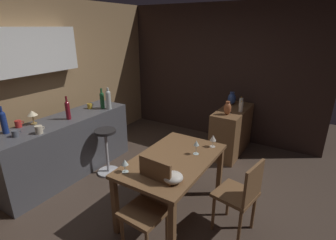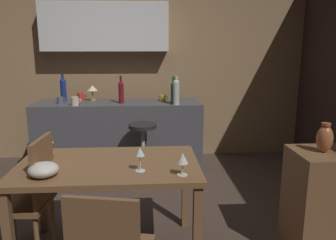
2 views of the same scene
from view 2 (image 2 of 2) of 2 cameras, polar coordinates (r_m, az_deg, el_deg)
name	(u,v)px [view 2 (image 2 of 2)]	position (r m, az deg, el deg)	size (l,w,h in m)	color
ground_plane	(121,227)	(3.17, -8.10, -17.77)	(9.00, 9.00, 0.00)	#47382D
wall_kitchen_back	(124,60)	(4.82, -7.49, 10.24)	(5.20, 0.33, 2.60)	#9E7A51
dining_table	(109,174)	(2.57, -10.10, -9.18)	(1.35, 0.81, 0.74)	brown
kitchen_counter	(119,136)	(4.38, -8.33, -2.77)	(2.10, 0.60, 0.90)	#4C4C51
chair_near_window	(30,196)	(2.70, -22.54, -11.88)	(0.43, 0.43, 0.96)	brown
bar_stool	(143,153)	(3.88, -4.30, -5.62)	(0.34, 0.34, 0.73)	#262323
wine_glass_left	(183,159)	(2.24, 2.50, -6.66)	(0.08, 0.08, 0.16)	silver
wine_glass_right	(140,153)	(2.32, -4.84, -5.66)	(0.07, 0.07, 0.17)	silver
wine_glass_center	(49,140)	(2.88, -19.79, -3.26)	(0.08, 0.08, 0.15)	silver
fruit_bowl	(43,170)	(2.39, -20.58, -7.97)	(0.20, 0.20, 0.10)	beige
wine_bottle_ruby	(121,91)	(4.18, -8.05, 4.92)	(0.07, 0.07, 0.34)	maroon
wine_bottle_clear	(176,91)	(4.03, 1.42, 5.02)	(0.08, 0.08, 0.35)	silver
wine_bottle_cobalt	(63,88)	(4.53, -17.52, 5.19)	(0.08, 0.08, 0.36)	navy
wine_bottle_green	(173,91)	(4.15, 0.94, 4.98)	(0.07, 0.07, 0.33)	#1E592D
cup_cream	(75,101)	(4.15, -15.69, 3.13)	(0.13, 0.09, 0.10)	beige
cup_mustard	(163,98)	(4.31, -0.94, 3.81)	(0.11, 0.08, 0.08)	gold
cup_red	(81,96)	(4.57, -14.76, 3.96)	(0.12, 0.08, 0.09)	red
cup_slate	(60,100)	(4.35, -17.97, 3.25)	(0.11, 0.08, 0.08)	#515660
counter_lamp	(92,89)	(4.46, -12.83, 5.18)	(0.14, 0.14, 0.20)	#A58447
vase_copper	(325,138)	(2.73, 25.28, -2.88)	(0.12, 0.12, 0.22)	#B26038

